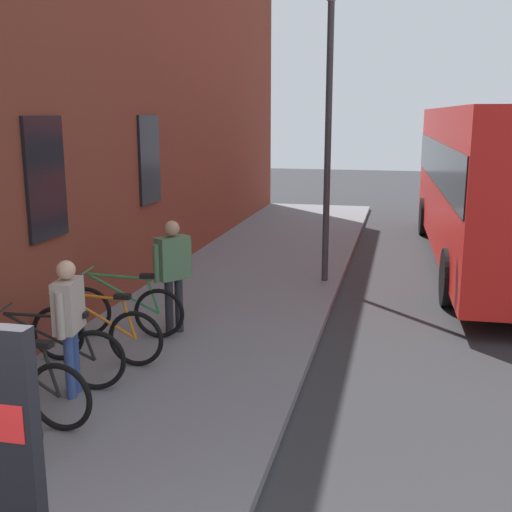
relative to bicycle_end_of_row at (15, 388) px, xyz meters
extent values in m
plane|color=#2D2D30|center=(2.69, -3.66, -0.51)|extent=(60.00, 60.00, 0.00)
cube|color=slate|center=(4.69, -0.91, -0.45)|extent=(24.00, 3.50, 0.12)
cube|color=brown|center=(5.69, 1.14, 3.54)|extent=(22.00, 0.60, 8.10)
cube|color=black|center=(2.19, 0.82, 1.89)|extent=(0.90, 0.06, 1.60)
cube|color=black|center=(5.69, 0.82, 1.89)|extent=(0.90, 0.06, 1.60)
torus|color=black|center=(-0.85, -0.43, -0.03)|extent=(0.26, 0.71, 0.72)
torus|color=black|center=(-0.02, -0.52, -0.03)|extent=(0.09, 0.72, 0.72)
cylinder|color=black|center=(0.00, -0.02, 0.25)|extent=(0.08, 1.02, 0.58)
cylinder|color=black|center=(0.00, 0.06, 0.50)|extent=(0.08, 0.85, 0.09)
cylinder|color=black|center=(-0.02, -0.44, 0.22)|extent=(0.04, 0.19, 0.51)
cube|color=black|center=(-0.02, -0.37, 0.51)|extent=(0.11, 0.20, 0.06)
torus|color=black|center=(0.73, 0.63, -0.03)|extent=(0.20, 0.72, 0.72)
torus|color=black|center=(0.94, -0.40, -0.03)|extent=(0.20, 0.72, 0.72)
cylinder|color=black|center=(0.84, 0.09, 0.25)|extent=(0.24, 1.00, 0.58)
cylinder|color=black|center=(0.82, 0.16, 0.50)|extent=(0.21, 0.84, 0.09)
cylinder|color=black|center=(0.92, -0.33, 0.22)|extent=(0.07, 0.19, 0.51)
cube|color=black|center=(0.91, -0.25, 0.51)|extent=(0.14, 0.22, 0.06)
cylinder|color=black|center=(0.74, 0.58, 0.57)|extent=(0.48, 0.12, 0.02)
torus|color=black|center=(1.66, 0.48, -0.03)|extent=(0.09, 0.72, 0.72)
torus|color=black|center=(1.70, -0.57, -0.03)|extent=(0.09, 0.72, 0.72)
cylinder|color=orange|center=(1.68, -0.07, 0.25)|extent=(0.08, 1.02, 0.58)
cylinder|color=orange|center=(1.68, 0.00, 0.50)|extent=(0.07, 0.85, 0.09)
cylinder|color=orange|center=(1.70, -0.49, 0.22)|extent=(0.04, 0.19, 0.51)
cube|color=black|center=(1.70, -0.42, 0.51)|extent=(0.11, 0.20, 0.06)
cylinder|color=orange|center=(1.66, 0.43, 0.57)|extent=(0.48, 0.05, 0.02)
torus|color=black|center=(2.59, 0.57, -0.03)|extent=(0.16, 0.72, 0.72)
torus|color=black|center=(2.74, -0.47, -0.03)|extent=(0.16, 0.72, 0.72)
cylinder|color=#267F3F|center=(2.67, 0.02, 0.25)|extent=(0.18, 1.01, 0.58)
cylinder|color=#267F3F|center=(2.66, 0.10, 0.50)|extent=(0.16, 0.85, 0.09)
cylinder|color=#267F3F|center=(2.73, -0.40, 0.22)|extent=(0.06, 0.19, 0.51)
cube|color=black|center=(2.72, -0.32, 0.51)|extent=(0.13, 0.21, 0.06)
cylinder|color=#267F3F|center=(2.60, 0.52, 0.57)|extent=(0.48, 0.09, 0.02)
cube|color=red|center=(9.07, -5.66, 1.34)|extent=(10.58, 2.86, 3.00)
cube|color=black|center=(9.07, -5.66, 1.70)|extent=(10.37, 2.89, 0.90)
cylinder|color=black|center=(5.68, -4.57, -0.01)|extent=(1.01, 0.28, 1.00)
cylinder|color=black|center=(12.39, -4.34, -0.01)|extent=(1.01, 0.28, 1.00)
cylinder|color=#26262D|center=(3.05, -0.65, 0.01)|extent=(0.12, 0.12, 0.81)
cylinder|color=#26262D|center=(2.92, -0.55, 0.01)|extent=(0.12, 0.12, 0.81)
cube|color=#4C724C|center=(2.99, -0.60, 0.72)|extent=(0.52, 0.47, 0.61)
sphere|color=tan|center=(2.99, -0.60, 1.15)|extent=(0.22, 0.22, 0.22)
cylinder|color=#4C724C|center=(3.20, -0.76, 0.68)|extent=(0.09, 0.09, 0.54)
cylinder|color=#4C724C|center=(2.77, -0.44, 0.68)|extent=(0.09, 0.09, 0.54)
cylinder|color=#334C8C|center=(0.83, -0.21, -0.01)|extent=(0.11, 0.11, 0.77)
cylinder|color=#334C8C|center=(0.68, -0.23, -0.01)|extent=(0.11, 0.11, 0.77)
cube|color=#B2A599|center=(0.76, -0.22, 0.66)|extent=(0.48, 0.29, 0.57)
sphere|color=#D8AD8C|center=(0.76, -0.22, 1.07)|extent=(0.21, 0.21, 0.21)
cylinder|color=#B2A599|center=(1.01, -0.18, 0.63)|extent=(0.09, 0.09, 0.51)
cylinder|color=#B2A599|center=(0.51, -0.26, 0.63)|extent=(0.09, 0.09, 0.51)
cylinder|color=#333338|center=(6.44, -2.36, 2.12)|extent=(0.12, 0.12, 5.02)
camera|label=1|loc=(-5.25, -3.73, 2.71)|focal=44.47mm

